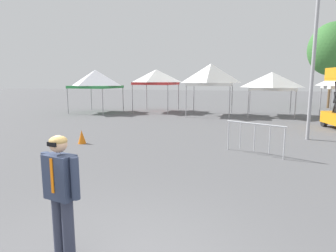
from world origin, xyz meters
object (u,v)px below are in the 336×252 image
canopy_tent_far_right (272,81)px  crowd_barrier_mid_lot (255,132)px  light_pole_near_lift (317,9)px  tree_behind_tents_left (333,49)px  canopy_tent_behind_left (96,79)px  traffic_cone_near_barrier (82,137)px  canopy_tent_right_of_center (156,77)px  person_foreground (61,190)px  canopy_tent_far_left (211,75)px

canopy_tent_far_right → crowd_barrier_mid_lot: (-1.27, -11.40, -1.69)m
light_pole_near_lift → tree_behind_tents_left: 16.46m
canopy_tent_behind_left → canopy_tent_far_right: (13.02, 1.32, -0.16)m
canopy_tent_far_right → traffic_cone_near_barrier: 14.12m
canopy_tent_right_of_center → crowd_barrier_mid_lot: size_ratio=1.76×
canopy_tent_right_of_center → light_pole_near_lift: (9.64, -8.78, 2.52)m
canopy_tent_behind_left → person_foreground: canopy_tent_behind_left is taller
canopy_tent_far_right → person_foreground: (-3.89, -18.15, -1.41)m
canopy_tent_far_right → tree_behind_tents_left: size_ratio=0.42×
tree_behind_tents_left → traffic_cone_near_barrier: (-13.37, -19.12, -4.97)m
canopy_tent_behind_left → traffic_cone_near_barrier: bearing=-63.1°
light_pole_near_lift → tree_behind_tents_left: light_pole_near_lift is taller
person_foreground → crowd_barrier_mid_lot: (2.62, 6.75, -0.28)m
person_foreground → canopy_tent_behind_left: bearing=118.5°
canopy_tent_far_left → tree_behind_tents_left: (9.70, 8.39, 2.34)m
canopy_tent_far_right → light_pole_near_lift: bearing=-83.3°
canopy_tent_right_of_center → canopy_tent_far_left: size_ratio=0.92×
canopy_tent_right_of_center → canopy_tent_far_right: size_ratio=1.06×
canopy_tent_far_left → light_pole_near_lift: light_pole_near_lift is taller
crowd_barrier_mid_lot → canopy_tent_far_left: bearing=105.3°
canopy_tent_right_of_center → traffic_cone_near_barrier: size_ratio=6.24×
canopy_tent_behind_left → canopy_tent_far_left: 8.88m
light_pole_near_lift → traffic_cone_near_barrier: bearing=-159.4°
canopy_tent_right_of_center → person_foreground: size_ratio=1.89×
canopy_tent_behind_left → tree_behind_tents_left: (18.56, 8.89, 2.63)m
canopy_tent_far_left → light_pole_near_lift: size_ratio=0.39×
canopy_tent_far_right → traffic_cone_near_barrier: canopy_tent_far_right is taller
canopy_tent_behind_left → canopy_tent_far_left: size_ratio=0.93×
person_foreground → light_pole_near_lift: size_ratio=0.19×
person_foreground → light_pole_near_lift: bearing=63.9°
light_pole_near_lift → crowd_barrier_mid_lot: (-2.23, -3.17, -4.52)m
light_pole_near_lift → tree_behind_tents_left: (4.57, 15.81, -0.04)m
canopy_tent_far_right → canopy_tent_behind_left: bearing=-174.2°
tree_behind_tents_left → canopy_tent_right_of_center: bearing=-153.7°
canopy_tent_right_of_center → crowd_barrier_mid_lot: 14.20m
light_pole_near_lift → person_foreground: bearing=-116.1°
canopy_tent_behind_left → traffic_cone_near_barrier: size_ratio=6.31×
canopy_tent_behind_left → canopy_tent_far_right: size_ratio=1.08×
traffic_cone_near_barrier → tree_behind_tents_left: bearing=55.0°
canopy_tent_behind_left → canopy_tent_right_of_center: (4.35, 1.87, 0.15)m
canopy_tent_far_right → crowd_barrier_mid_lot: bearing=-96.3°
canopy_tent_behind_left → canopy_tent_right_of_center: canopy_tent_right_of_center is taller
canopy_tent_behind_left → canopy_tent_far_left: (8.86, 0.50, 0.29)m
person_foreground → light_pole_near_lift: light_pole_near_lift is taller
person_foreground → traffic_cone_near_barrier: size_ratio=3.30×
crowd_barrier_mid_lot → person_foreground: bearing=-111.2°
canopy_tent_behind_left → tree_behind_tents_left: 20.75m
canopy_tent_right_of_center → traffic_cone_near_barrier: 12.38m
canopy_tent_behind_left → tree_behind_tents_left: bearing=25.6°
person_foreground → traffic_cone_near_barrier: (-3.95, 6.60, -0.76)m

